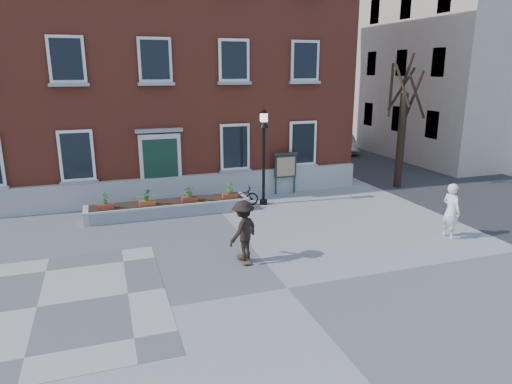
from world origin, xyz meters
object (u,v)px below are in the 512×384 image
object	(u,v)px
bicycle	(239,196)
skateboarder	(243,230)
lamp_post	(264,144)
notice_board	(285,166)
parked_car	(343,143)
bystander	(451,211)

from	to	relation	value
bicycle	skateboarder	distance (m)	5.63
lamp_post	notice_board	xyz separation A→B (m)	(1.50, 1.30, -1.28)
parked_car	skateboarder	distance (m)	19.19
notice_board	skateboarder	distance (m)	7.73
bicycle	bystander	bearing A→B (deg)	-128.98
bystander	notice_board	xyz separation A→B (m)	(-3.06, 6.94, 0.33)
bystander	lamp_post	xyz separation A→B (m)	(-4.56, 5.64, 1.61)
parked_car	notice_board	bearing A→B (deg)	-117.09
bicycle	notice_board	xyz separation A→B (m)	(2.52, 1.20, 0.85)
notice_board	lamp_post	bearing A→B (deg)	-139.09
bicycle	bystander	size ratio (longest dim) A/B	0.85
skateboarder	bystander	bearing A→B (deg)	-2.74
lamp_post	bystander	bearing A→B (deg)	-51.05
lamp_post	skateboarder	bearing A→B (deg)	-115.34
bicycle	parked_car	world-z (taller)	parked_car
parked_car	skateboarder	world-z (taller)	skateboarder
bicycle	notice_board	world-z (taller)	notice_board
skateboarder	notice_board	bearing A→B (deg)	58.72
bicycle	lamp_post	distance (m)	2.36
parked_car	bystander	world-z (taller)	bystander
bystander	skateboarder	world-z (taller)	bystander
bystander	notice_board	distance (m)	7.59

